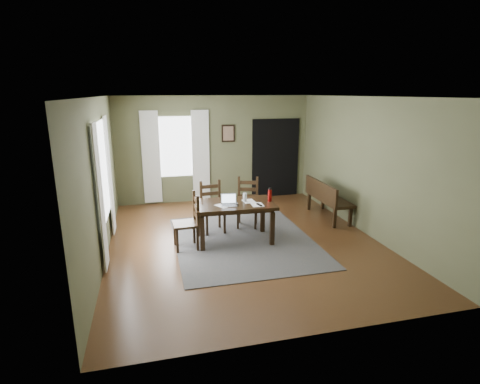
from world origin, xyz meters
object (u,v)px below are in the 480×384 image
object	(u,v)px
chair_back_left	(212,207)
water_bottle	(270,195)
bench	(326,196)
laptop	(229,202)
dining_table	(234,208)
chair_back_right	(248,203)
chair_end	(189,222)

from	to	relation	value
chair_back_left	water_bottle	xyz separation A→B (m)	(1.00, -0.67, 0.38)
bench	laptop	size ratio (longest dim) A/B	4.60
dining_table	chair_back_left	world-z (taller)	chair_back_left
chair_back_left	dining_table	bearing A→B (deg)	-69.01
chair_back_left	chair_back_right	size ratio (longest dim) A/B	1.00
bench	chair_back_left	bearing A→B (deg)	94.55
chair_end	bench	size ratio (longest dim) A/B	0.68
laptop	bench	bearing A→B (deg)	29.38
dining_table	water_bottle	world-z (taller)	water_bottle
chair_back_left	laptop	xyz separation A→B (m)	(0.19, -0.72, 0.31)
bench	dining_table	bearing A→B (deg)	109.80
chair_end	chair_back_right	xyz separation A→B (m)	(1.35, 0.90, 0.00)
laptop	chair_back_right	bearing A→B (deg)	64.07
chair_back_left	laptop	world-z (taller)	chair_back_left
chair_back_left	laptop	bearing A→B (deg)	-80.89
laptop	chair_end	bearing A→B (deg)	-168.12
bench	water_bottle	bearing A→B (deg)	118.36
chair_back_left	chair_back_right	world-z (taller)	chair_back_right
chair_back_left	chair_end	bearing A→B (deg)	-132.43
bench	laptop	bearing A→B (deg)	110.82
dining_table	laptop	bearing A→B (deg)	-140.42
dining_table	chair_back_right	world-z (taller)	chair_back_right
chair_end	chair_back_right	bearing A→B (deg)	121.09
chair_end	bench	bearing A→B (deg)	104.21
chair_end	dining_table	bearing A→B (deg)	96.18
chair_end	laptop	size ratio (longest dim) A/B	3.11
dining_table	chair_back_left	bearing A→B (deg)	119.12
bench	laptop	distance (m)	2.63
water_bottle	chair_end	bearing A→B (deg)	-176.66
chair_end	bench	distance (m)	3.34
chair_end	chair_back_right	distance (m)	1.62
chair_end	water_bottle	size ratio (longest dim) A/B	3.88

